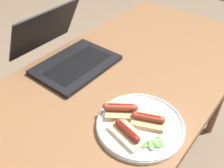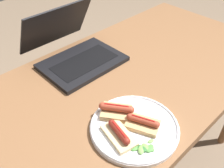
% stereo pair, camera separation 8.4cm
% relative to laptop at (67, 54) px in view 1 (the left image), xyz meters
% --- Properties ---
extents(desk, '(1.45, 0.70, 0.72)m').
position_rel_laptop_xyz_m(desk, '(0.06, -0.23, -0.10)').
color(desk, brown).
rests_on(desk, ground_plane).
extents(laptop, '(0.32, 0.34, 0.21)m').
position_rel_laptop_xyz_m(laptop, '(0.00, 0.00, 0.00)').
color(laptop, black).
rests_on(laptop, desk).
extents(plate, '(0.27, 0.27, 0.02)m').
position_rel_laptop_xyz_m(plate, '(-0.11, -0.43, -0.03)').
color(plate, silver).
rests_on(plate, desk).
extents(sausage_toast_left, '(0.09, 0.13, 0.04)m').
position_rel_laptop_xyz_m(sausage_toast_left, '(-0.17, -0.43, -0.01)').
color(sausage_toast_left, '#D6B784').
rests_on(sausage_toast_left, plate).
extents(sausage_toast_middle, '(0.10, 0.12, 0.04)m').
position_rel_laptop_xyz_m(sausage_toast_middle, '(-0.09, -0.45, -0.01)').
color(sausage_toast_middle, tan).
rests_on(sausage_toast_middle, plate).
extents(sausage_toast_right, '(0.11, 0.12, 0.04)m').
position_rel_laptop_xyz_m(sausage_toast_right, '(-0.11, -0.36, -0.01)').
color(sausage_toast_right, tan).
rests_on(sausage_toast_right, plate).
extents(salad_pile, '(0.08, 0.06, 0.01)m').
position_rel_laptop_xyz_m(salad_pile, '(-0.15, -0.50, -0.02)').
color(salad_pile, '#4C8E3D').
rests_on(salad_pile, plate).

